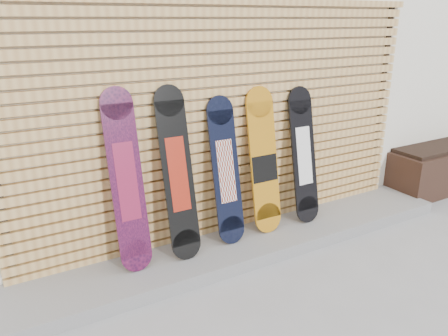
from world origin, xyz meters
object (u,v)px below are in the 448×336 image
(snowboard_1, at_px, (178,174))
(snowboard_4, at_px, (304,156))
(snowboard_2, at_px, (226,171))
(snowboard_3, at_px, (264,162))
(planter_box, at_px, (435,169))
(snowboard_0, at_px, (127,182))

(snowboard_1, height_order, snowboard_4, snowboard_1)
(snowboard_4, bearing_deg, snowboard_2, 179.85)
(snowboard_1, xyz_separation_m, snowboard_3, (0.91, 0.03, -0.05))
(planter_box, height_order, snowboard_3, snowboard_3)
(snowboard_2, distance_m, snowboard_4, 0.91)
(snowboard_0, bearing_deg, planter_box, -0.24)
(planter_box, xyz_separation_m, snowboard_4, (-2.18, 0.02, 0.51))
(snowboard_3, relative_size, snowboard_4, 1.03)
(snowboard_1, relative_size, snowboard_2, 1.10)
(snowboard_3, bearing_deg, snowboard_4, -1.04)
(snowboard_2, xyz_separation_m, snowboard_4, (0.91, -0.00, 0.01))
(snowboard_0, bearing_deg, snowboard_1, -2.32)
(snowboard_2, height_order, snowboard_4, snowboard_4)
(snowboard_2, bearing_deg, snowboard_4, -0.15)
(planter_box, height_order, snowboard_1, snowboard_1)
(planter_box, distance_m, snowboard_4, 2.24)
(snowboard_2, relative_size, snowboard_3, 0.96)
(snowboard_2, bearing_deg, snowboard_1, -177.33)
(snowboard_0, xyz_separation_m, snowboard_1, (0.44, -0.02, -0.01))
(snowboard_0, relative_size, snowboard_2, 1.11)
(snowboard_0, distance_m, snowboard_2, 0.93)
(snowboard_0, relative_size, snowboard_4, 1.10)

